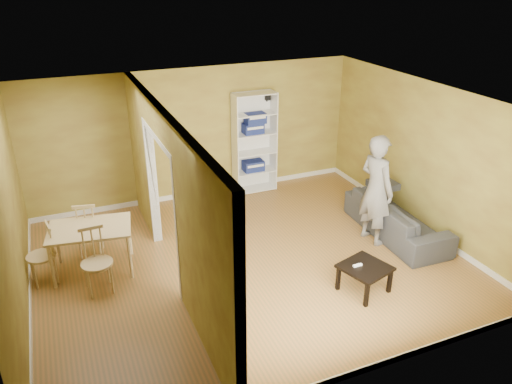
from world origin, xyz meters
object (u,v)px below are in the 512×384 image
chair_left (41,255)px  chair_near (97,262)px  person (377,181)px  chair_far (89,227)px  dining_table (90,232)px  sofa (397,213)px  coffee_table (365,270)px  bookshelf (253,142)px

chair_left → chair_near: (0.73, -0.57, 0.03)m
person → chair_far: bearing=64.2°
person → dining_table: person is taller
chair_left → sofa: bearing=72.4°
sofa → coffee_table: sofa is taller
person → chair_left: size_ratio=2.40×
coffee_table → chair_far: chair_far is taller
person → chair_near: size_ratio=2.26×
bookshelf → coffee_table: bearing=-88.9°
sofa → person: person is taller
chair_left → chair_near: size_ratio=0.94×
coffee_table → chair_far: (-3.52, 2.60, 0.13)m
bookshelf → dining_table: bookshelf is taller
sofa → chair_near: size_ratio=2.21×
dining_table → chair_near: 0.61m
bookshelf → dining_table: bearing=-151.0°
person → bookshelf: (-1.04, 2.78, -0.08)m
coffee_table → dining_table: bearing=149.6°
chair_far → chair_near: bearing=102.4°
coffee_table → chair_near: chair_near is taller
sofa → chair_near: chair_near is taller
sofa → coffee_table: bearing=131.6°
sofa → bookshelf: bookshelf is taller
person → dining_table: (-4.50, 0.87, -0.44)m
bookshelf → chair_near: bookshelf is taller
coffee_table → chair_near: (-3.52, 1.48, 0.14)m
dining_table → chair_far: 0.56m
bookshelf → chair_far: bearing=-158.1°
coffee_table → chair_left: bearing=154.3°
sofa → chair_far: chair_far is taller
bookshelf → coffee_table: bookshelf is taller
bookshelf → person: bearing=-69.4°
dining_table → coffee_table: bearing=-30.4°
chair_left → chair_far: 0.91m
person → chair_near: bearing=77.8°
chair_near → coffee_table: bearing=-25.7°
dining_table → chair_left: chair_left is taller
bookshelf → chair_near: bearing=-144.1°
chair_left → person: bearing=71.6°
person → dining_table: size_ratio=1.85×
coffee_table → sofa: bearing=39.2°
sofa → chair_far: 5.18m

